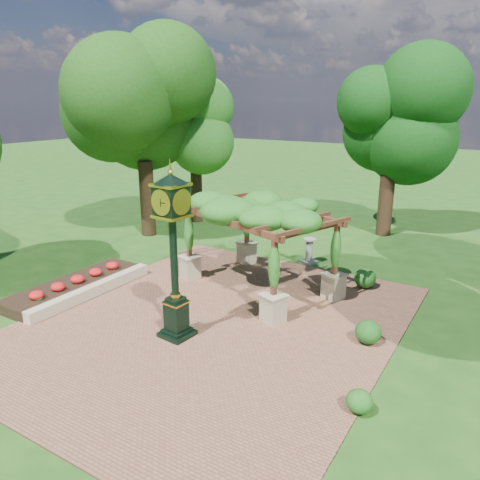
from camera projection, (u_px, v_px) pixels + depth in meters
The scene contains 13 objects.
ground at pixel (194, 337), 13.08m from camera, with size 120.00×120.00×0.00m, color #1E4714.
brick_plaza at pixel (214, 323), 13.89m from camera, with size 10.00×12.00×0.04m, color brown.
border_wall at pixel (93, 291), 15.73m from camera, with size 0.35×5.00×0.40m, color #C6B793.
flower_bed at pixel (75, 286), 16.18m from camera, with size 1.50×5.00×0.36m, color red.
pedestal_clock at pixel (173, 242), 12.30m from camera, with size 1.00×1.00×4.65m.
pergola at pixel (259, 214), 15.68m from camera, with size 6.03×4.84×3.30m.
sundial at pixel (309, 252), 18.89m from camera, with size 0.75×0.75×1.04m.
shrub_front at pixel (359, 401), 9.82m from camera, with size 0.57×0.57×0.51m, color #1E5317.
shrub_mid at pixel (368, 332), 12.61m from camera, with size 0.71×0.71×0.64m, color #184814.
shrub_back at pixel (365, 278), 16.37m from camera, with size 0.75×0.75×0.68m, color #24661D.
tree_west_near at pixel (142, 100), 21.19m from camera, with size 4.69×4.69×9.27m.
tree_west_far at pixel (195, 127), 24.12m from camera, with size 3.30×3.30×7.31m.
tree_north at pixel (394, 115), 21.40m from camera, with size 4.14×4.14×8.30m.
Camera 1 is at (7.22, -9.35, 6.38)m, focal length 35.00 mm.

